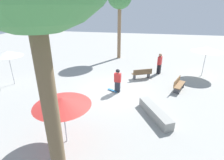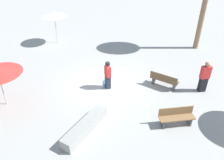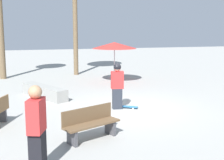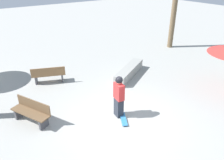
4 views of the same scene
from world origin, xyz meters
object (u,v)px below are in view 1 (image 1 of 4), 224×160
at_px(skateboard, 112,90).
at_px(bystander_watching, 159,64).
at_px(bench_near, 142,74).
at_px(shade_umbrella_red, 62,102).
at_px(concrete_ledge, 155,112).
at_px(shade_umbrella_white, 8,54).
at_px(skater_main, 118,80).
at_px(shade_umbrella_cream, 207,49).
at_px(bench_far, 179,84).

xyz_separation_m(skateboard, bystander_watching, (3.27, 4.32, 0.85)).
xyz_separation_m(bench_near, shade_umbrella_red, (-2.81, -8.04, 1.55)).
height_order(concrete_ledge, shade_umbrella_red, shade_umbrella_red).
bearing_deg(shade_umbrella_white, skater_main, 2.34).
bearing_deg(shade_umbrella_white, skateboard, 2.71).
distance_m(shade_umbrella_white, shade_umbrella_cream, 15.35).
bearing_deg(shade_umbrella_red, skater_main, 76.04).
distance_m(bench_far, shade_umbrella_cream, 4.63).
xyz_separation_m(bench_near, bench_far, (2.64, -1.63, 0.00)).
xyz_separation_m(skater_main, shade_umbrella_cream, (6.56, 4.68, 1.38)).
relative_size(shade_umbrella_red, bystander_watching, 1.28).
distance_m(skater_main, bystander_watching, 5.24).
bearing_deg(shade_umbrella_cream, shade_umbrella_red, -128.40).
bearing_deg(bystander_watching, shade_umbrella_red, 174.94).
xyz_separation_m(skateboard, shade_umbrella_white, (-7.59, -0.36, 2.31)).
bearing_deg(skater_main, bench_near, -110.82).
relative_size(skater_main, shade_umbrella_white, 0.65).
relative_size(skater_main, bystander_watching, 0.92).
relative_size(bench_near, bench_far, 0.99).
height_order(bench_near, shade_umbrella_cream, shade_umbrella_cream).
bearing_deg(shade_umbrella_cream, bench_far, -124.50).
height_order(bench_near, bystander_watching, bystander_watching).
height_order(skateboard, concrete_ledge, concrete_ledge).
relative_size(skateboard, shade_umbrella_white, 0.31).
bearing_deg(shade_umbrella_red, concrete_ledge, 35.64).
distance_m(skater_main, shade_umbrella_cream, 8.18).
distance_m(bench_far, shade_umbrella_white, 12.35).
relative_size(skater_main, shade_umbrella_red, 0.72).
bearing_deg(bench_far, bench_near, -99.70).
xyz_separation_m(skateboard, bench_far, (4.51, 1.15, 0.37)).
bearing_deg(bystander_watching, shade_umbrella_cream, -66.16).
bearing_deg(bystander_watching, shade_umbrella_white, 131.97).
xyz_separation_m(shade_umbrella_cream, bystander_watching, (-3.65, -0.33, -1.37)).
bearing_deg(skater_main, bench_far, -156.66).
height_order(shade_umbrella_red, shade_umbrella_white, shade_umbrella_white).
height_order(bench_far, shade_umbrella_cream, shade_umbrella_cream).
xyz_separation_m(bench_far, shade_umbrella_cream, (2.41, 3.50, 1.85)).
xyz_separation_m(bench_near, shade_umbrella_cream, (5.05, 1.87, 1.85)).
xyz_separation_m(concrete_ledge, shade_umbrella_red, (-3.79, -2.72, 1.72)).
xyz_separation_m(shade_umbrella_red, shade_umbrella_cream, (7.86, 9.92, 0.30)).
xyz_separation_m(concrete_ledge, shade_umbrella_white, (-10.44, 2.19, 2.12)).
relative_size(bench_far, bystander_watching, 0.91).
distance_m(concrete_ledge, bench_near, 5.42).
distance_m(skateboard, bench_far, 4.67).
distance_m(skateboard, bench_near, 3.37).
xyz_separation_m(concrete_ledge, shade_umbrella_cream, (4.07, 7.20, 2.03)).
height_order(skateboard, shade_umbrella_red, shade_umbrella_red).
relative_size(skater_main, bench_far, 1.01).
relative_size(shade_umbrella_white, bystander_watching, 1.41).
height_order(shade_umbrella_red, bystander_watching, shade_umbrella_red).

